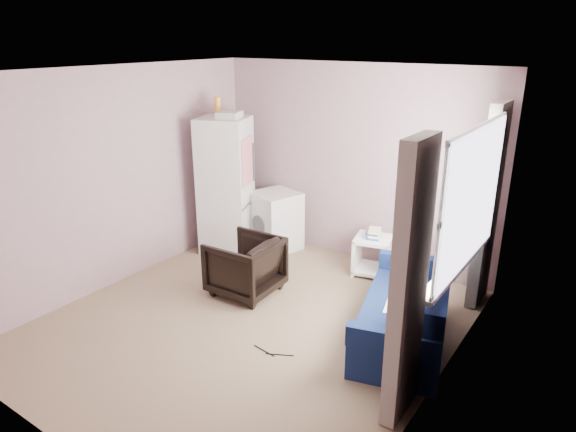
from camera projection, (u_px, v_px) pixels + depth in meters
The scene contains 8 objects.
room at pixel (250, 208), 4.87m from camera, with size 3.84×4.24×2.54m.
armchair at pixel (245, 263), 5.80m from camera, with size 0.71×0.66×0.73m, color black.
fridge at pixel (226, 185), 6.82m from camera, with size 0.81×0.80×2.06m.
washing_machine at pixel (275, 220), 7.00m from camera, with size 0.70×0.70×0.80m.
side_table at pixel (373, 253), 6.29m from camera, with size 0.52×0.52×0.59m.
sofa at pixel (410, 314), 4.91m from camera, with size 1.19×1.85×0.76m.
window_dressing at pixel (456, 239), 4.51m from camera, with size 0.17×2.62×2.18m.
floor_cables at pixel (272, 353), 4.78m from camera, with size 0.41×0.13×0.01m.
Camera 1 is at (2.94, -3.59, 2.80)m, focal length 32.00 mm.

